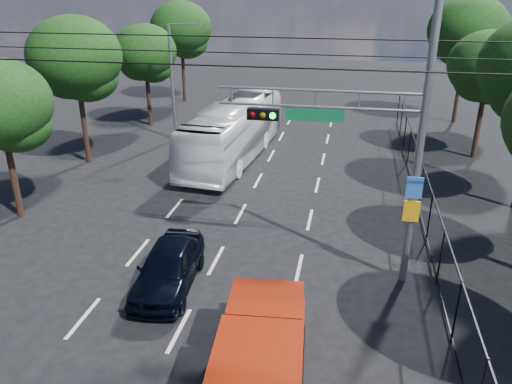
% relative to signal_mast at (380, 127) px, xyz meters
% --- Properties ---
extents(lane_markings, '(6.12, 38.00, 0.01)m').
position_rel_signal_mast_xyz_m(lane_markings, '(-5.28, 6.01, -5.24)').
color(lane_markings, beige).
rests_on(lane_markings, ground).
extents(signal_mast, '(6.43, 0.39, 9.50)m').
position_rel_signal_mast_xyz_m(signal_mast, '(0.00, 0.00, 0.00)').
color(signal_mast, slate).
rests_on(signal_mast, ground).
extents(streetlight_left, '(2.09, 0.22, 7.08)m').
position_rel_signal_mast_xyz_m(streetlight_left, '(-11.62, 14.01, -1.30)').
color(streetlight_left, slate).
rests_on(streetlight_left, ground).
extents(utility_wires, '(22.00, 5.04, 0.74)m').
position_rel_signal_mast_xyz_m(utility_wires, '(-5.28, 0.84, 1.99)').
color(utility_wires, black).
rests_on(utility_wires, ground).
extents(fence_right, '(0.06, 34.03, 2.00)m').
position_rel_signal_mast_xyz_m(fence_right, '(2.32, 4.18, -4.21)').
color(fence_right, black).
rests_on(fence_right, ground).
extents(tree_right_d, '(4.32, 4.32, 7.02)m').
position_rel_signal_mast_xyz_m(tree_right_d, '(6.13, 14.03, -0.39)').
color(tree_right_d, black).
rests_on(tree_right_d, ground).
extents(tree_right_e, '(5.28, 5.28, 8.58)m').
position_rel_signal_mast_xyz_m(tree_right_e, '(6.33, 22.03, 0.69)').
color(tree_right_e, black).
rests_on(tree_right_e, ground).
extents(tree_left_b, '(4.08, 4.08, 6.63)m').
position_rel_signal_mast_xyz_m(tree_left_b, '(-14.47, 2.03, -0.66)').
color(tree_left_b, black).
rests_on(tree_left_b, ground).
extents(tree_left_c, '(4.80, 4.80, 7.80)m').
position_rel_signal_mast_xyz_m(tree_left_c, '(-15.07, 9.03, 0.15)').
color(tree_left_c, black).
rests_on(tree_left_c, ground).
extents(tree_left_d, '(4.20, 4.20, 6.83)m').
position_rel_signal_mast_xyz_m(tree_left_d, '(-14.67, 17.03, -0.52)').
color(tree_left_d, black).
rests_on(tree_left_d, ground).
extents(tree_left_e, '(4.92, 4.92, 7.99)m').
position_rel_signal_mast_xyz_m(tree_left_e, '(-14.87, 25.03, 0.29)').
color(tree_left_e, black).
rests_on(tree_left_e, ground).
extents(red_pickup, '(2.41, 5.57, 2.02)m').
position_rel_signal_mast_xyz_m(red_pickup, '(-2.54, -5.84, -4.17)').
color(red_pickup, black).
rests_on(red_pickup, ground).
extents(navy_hatchback, '(2.07, 4.44, 1.47)m').
position_rel_signal_mast_xyz_m(navy_hatchback, '(-6.34, -1.88, -4.51)').
color(navy_hatchback, black).
rests_on(navy_hatchback, ground).
extents(white_bus, '(3.64, 11.51, 3.15)m').
position_rel_signal_mast_xyz_m(white_bus, '(-7.28, 11.23, -3.67)').
color(white_bus, white).
rests_on(white_bus, ground).
extents(white_van, '(1.66, 4.16, 1.35)m').
position_rel_signal_mast_xyz_m(white_van, '(-8.28, 9.17, -4.57)').
color(white_van, white).
rests_on(white_van, ground).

